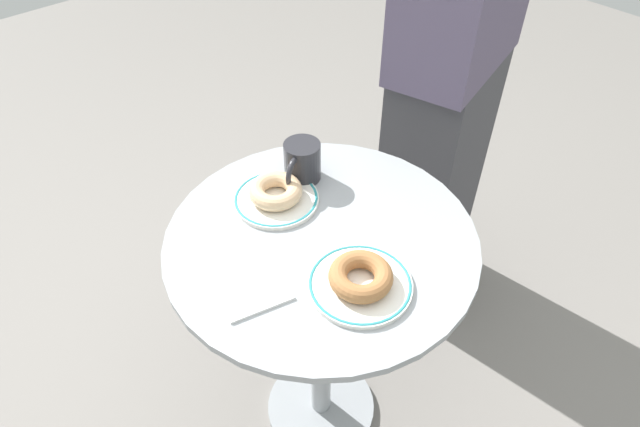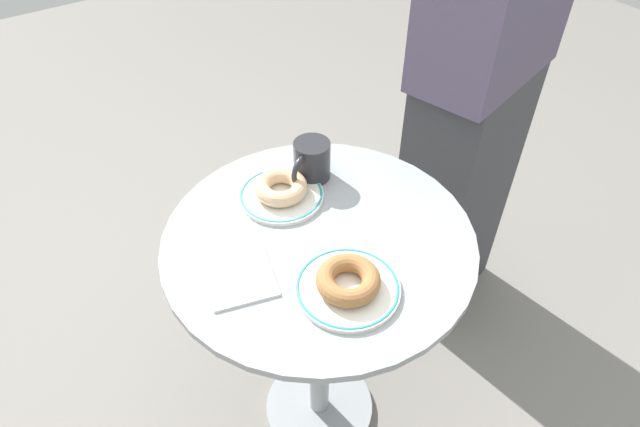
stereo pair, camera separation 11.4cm
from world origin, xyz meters
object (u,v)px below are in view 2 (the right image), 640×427
object	(u,v)px
cafe_table	(319,301)
donut_cinnamon	(348,280)
plate_left	(282,195)
person_figure	(480,83)
plate_right	(348,288)
coffee_mug	(311,161)
paper_napkin	(240,275)
donut_glazed	(282,187)

from	to	relation	value
cafe_table	donut_cinnamon	bearing A→B (deg)	-13.70
cafe_table	plate_left	world-z (taller)	plate_left
cafe_table	person_figure	distance (m)	0.72
cafe_table	donut_cinnamon	xyz separation A→B (m)	(0.15, -0.04, 0.25)
cafe_table	donut_cinnamon	size ratio (longest dim) A/B	6.08
plate_right	coffee_mug	bearing A→B (deg)	157.58
cafe_table	plate_right	xyz separation A→B (m)	(0.15, -0.04, 0.22)
cafe_table	plate_right	size ratio (longest dim) A/B	3.72
plate_right	coffee_mug	size ratio (longest dim) A/B	1.66
paper_napkin	coffee_mug	size ratio (longest dim) A/B	1.23
cafe_table	paper_napkin	bearing A→B (deg)	-89.62
plate_right	donut_cinnamon	distance (m)	0.02
cafe_table	coffee_mug	xyz separation A→B (m)	(-0.17, 0.10, 0.27)
donut_glazed	donut_cinnamon	size ratio (longest dim) A/B	0.97
donut_glazed	person_figure	size ratio (longest dim) A/B	0.07
person_figure	cafe_table	bearing A→B (deg)	-75.39
cafe_table	person_figure	size ratio (longest dim) A/B	0.45
donut_glazed	paper_napkin	bearing A→B (deg)	-51.80
plate_right	cafe_table	bearing A→B (deg)	166.30
paper_napkin	cafe_table	bearing A→B (deg)	90.38
plate_right	donut_cinnamon	bearing A→B (deg)	90.00
plate_left	paper_napkin	xyz separation A→B (m)	(0.15, -0.19, -0.00)
coffee_mug	plate_left	bearing A→B (deg)	-76.85
donut_glazed	coffee_mug	bearing A→B (deg)	103.03
plate_left	donut_cinnamon	bearing A→B (deg)	-7.26
donut_glazed	person_figure	distance (m)	0.63
donut_cinnamon	person_figure	world-z (taller)	person_figure
paper_napkin	person_figure	xyz separation A→B (m)	(-0.17, 0.82, 0.07)
donut_cinnamon	person_figure	xyz separation A→B (m)	(-0.31, 0.67, 0.05)
cafe_table	paper_napkin	world-z (taller)	paper_napkin
cafe_table	plate_left	distance (m)	0.27
plate_left	paper_napkin	world-z (taller)	plate_left
coffee_mug	person_figure	size ratio (longest dim) A/B	0.07
plate_right	coffee_mug	world-z (taller)	coffee_mug
plate_left	paper_napkin	size ratio (longest dim) A/B	1.28
plate_left	coffee_mug	xyz separation A→B (m)	(-0.02, 0.09, 0.04)
plate_right	coffee_mug	xyz separation A→B (m)	(-0.32, 0.13, 0.04)
donut_glazed	plate_left	bearing A→B (deg)	-67.18
plate_right	donut_glazed	world-z (taller)	donut_glazed
donut_glazed	person_figure	world-z (taller)	person_figure
donut_glazed	person_figure	bearing A→B (deg)	91.41
paper_napkin	donut_cinnamon	bearing A→B (deg)	45.90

